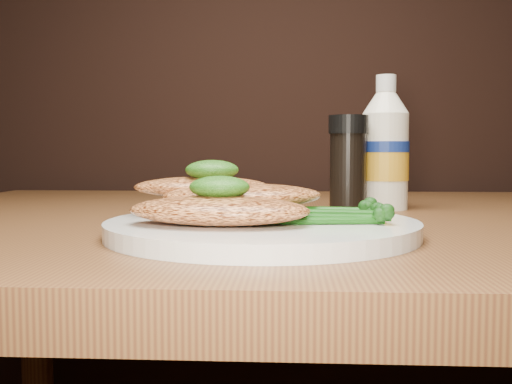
{
  "coord_description": "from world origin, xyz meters",
  "views": [
    {
      "loc": [
        -0.07,
        0.33,
        0.83
      ],
      "look_at": [
        -0.1,
        0.87,
        0.79
      ],
      "focal_mm": 41.59,
      "sensor_mm": 36.0,
      "label": 1
    }
  ],
  "objects": [
    {
      "name": "chicken_front",
      "position": [
        -0.13,
        0.82,
        0.78
      ],
      "size": [
        0.16,
        0.1,
        0.02
      ],
      "primitive_type": "ellipsoid",
      "rotation": [
        0.0,
        0.0,
        -0.09
      ],
      "color": "#F08E4C",
      "rests_on": "plate"
    },
    {
      "name": "pepper_grinder",
      "position": [
        0.01,
        1.08,
        0.81
      ],
      "size": [
        0.06,
        0.06,
        0.12
      ],
      "primitive_type": null,
      "rotation": [
        0.0,
        0.0,
        0.38
      ],
      "color": "black",
      "rests_on": "dining_table"
    },
    {
      "name": "pesto_back",
      "position": [
        -0.14,
        0.89,
        0.81
      ],
      "size": [
        0.06,
        0.06,
        0.02
      ],
      "primitive_type": "ellipsoid",
      "rotation": [
        0.0,
        0.0,
        0.19
      ],
      "color": "black",
      "rests_on": "chicken_back"
    },
    {
      "name": "chicken_back",
      "position": [
        -0.15,
        0.9,
        0.79
      ],
      "size": [
        0.14,
        0.09,
        0.02
      ],
      "primitive_type": "ellipsoid",
      "rotation": [
        0.0,
        0.0,
        0.15
      ],
      "color": "#F08E4C",
      "rests_on": "plate"
    },
    {
      "name": "pesto_front",
      "position": [
        -0.13,
        0.83,
        0.8
      ],
      "size": [
        0.06,
        0.06,
        0.02
      ],
      "primitive_type": "ellipsoid",
      "rotation": [
        0.0,
        0.0,
        -0.19
      ],
      "color": "black",
      "rests_on": "chicken_front"
    },
    {
      "name": "broccolini_bundle",
      "position": [
        -0.04,
        0.85,
        0.77
      ],
      "size": [
        0.13,
        0.1,
        0.02
      ],
      "primitive_type": null,
      "rotation": [
        0.0,
        0.0,
        -0.02
      ],
      "color": "#154D11",
      "rests_on": "plate"
    },
    {
      "name": "plate",
      "position": [
        -0.09,
        0.86,
        0.76
      ],
      "size": [
        0.28,
        0.28,
        0.01
      ],
      "primitive_type": "cylinder",
      "color": "white",
      "rests_on": "dining_table"
    },
    {
      "name": "chicken_mid",
      "position": [
        -0.11,
        0.88,
        0.78
      ],
      "size": [
        0.16,
        0.1,
        0.02
      ],
      "primitive_type": "ellipsoid",
      "rotation": [
        0.0,
        0.0,
        0.18
      ],
      "color": "#F08E4C",
      "rests_on": "plate"
    },
    {
      "name": "mayo_bottle",
      "position": [
        0.06,
        1.11,
        0.84
      ],
      "size": [
        0.08,
        0.08,
        0.17
      ],
      "primitive_type": null,
      "rotation": [
        0.0,
        0.0,
        0.36
      ],
      "color": "white",
      "rests_on": "dining_table"
    }
  ]
}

